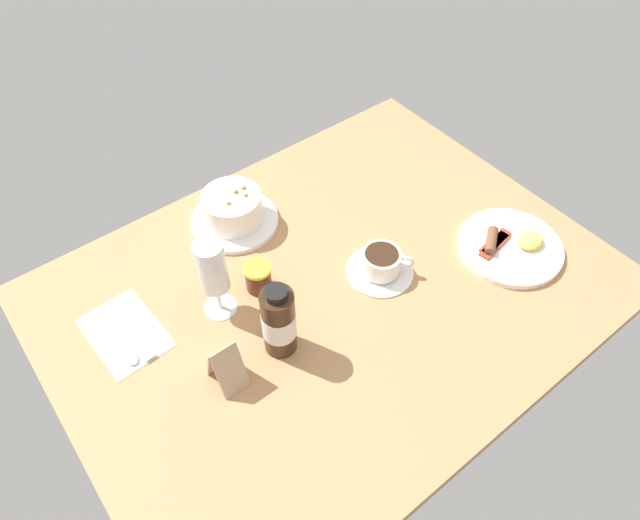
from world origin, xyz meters
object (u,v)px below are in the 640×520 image
Objects in this scene: jam_jar at (258,277)px; menu_card at (226,365)px; cutlery_setting at (126,334)px; porridge_bowl at (233,210)px; sauce_bottle_brown at (279,321)px; breakfast_plate at (510,246)px; wine_glass at (212,270)px; coffee_cup at (381,264)px.

jam_jar is 0.62× the size of menu_card.
cutlery_setting is at bearing -12.91° from jam_jar.
porridge_bowl is at bearing -123.99° from menu_card.
sauce_bottle_brown is at bearing 137.68° from cutlery_setting.
sauce_bottle_brown is 0.75× the size of breakfast_plate.
menu_card is at bearing 56.01° from porridge_bowl.
breakfast_plate is at bearing 168.71° from sauce_bottle_brown.
wine_glass reaches higher than porridge_bowl.
jam_jar is at bearing -26.93° from breakfast_plate.
menu_card is at bearing 2.85° from coffee_cup.
cutlery_setting is at bearing -42.32° from sauce_bottle_brown.
cutlery_setting is at bearing -20.56° from coffee_cup.
sauce_bottle_brown reaches higher than breakfast_plate.
sauce_bottle_brown is (10.47, 32.63, 3.82)cm from porridge_bowl.
breakfast_plate is at bearing 170.76° from menu_card.
coffee_cup is at bearing 159.44° from cutlery_setting.
menu_card is at bearing -9.24° from breakfast_plate.
wine_glass is at bearing -116.32° from menu_card.
jam_jar is 21.52cm from menu_card.
sauce_bottle_brown is at bearing -179.62° from menu_card.
porridge_bowl is 1.16× the size of sauce_bottle_brown.
jam_jar is at bearing -138.85° from menu_card.
cutlery_setting is 0.99× the size of wine_glass.
porridge_bowl is at bearing -62.20° from coffee_cup.
menu_card is at bearing 63.68° from wine_glass.
coffee_cup is at bearing -177.15° from menu_card.
cutlery_setting is 1.08× the size of sauce_bottle_brown.
cutlery_setting is at bearing -22.24° from breakfast_plate.
cutlery_setting is 1.79× the size of menu_card.
menu_card reaches higher than porridge_bowl.
menu_card is (16.14, 14.10, 1.85)cm from jam_jar.
coffee_cup is 29.13cm from breakfast_plate.
menu_card is at bearing 0.38° from sauce_bottle_brown.
wine_glass reaches higher than coffee_cup.
breakfast_plate is at bearing 154.73° from coffee_cup.
cutlery_setting is 2.89× the size of jam_jar.
jam_jar is 54.39cm from breakfast_plate.
porridge_bowl is at bearing -107.80° from sauce_bottle_brown.
wine_glass is at bearing -22.14° from coffee_cup.
coffee_cup is 34.80cm from wine_glass.
porridge_bowl is at bearing -107.62° from jam_jar.
coffee_cup is 38.42cm from menu_card.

